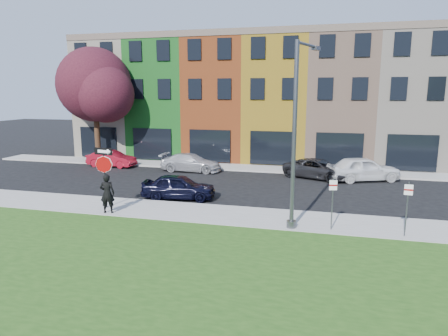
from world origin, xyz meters
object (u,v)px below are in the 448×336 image
(street_lamp, at_px, (296,136))
(man, at_px, (107,193))
(stop_sign, at_px, (104,165))
(sedan_near, at_px, (179,187))

(street_lamp, bearing_deg, man, -160.43)
(stop_sign, height_order, street_lamp, street_lamp)
(man, xyz_separation_m, sedan_near, (2.22, 3.60, -0.38))
(stop_sign, distance_m, man, 1.52)
(sedan_near, bearing_deg, stop_sign, 127.72)
(stop_sign, relative_size, street_lamp, 0.39)
(stop_sign, xyz_separation_m, street_lamp, (9.24, -0.56, 1.73))
(stop_sign, height_order, man, stop_sign)
(man, relative_size, street_lamp, 0.25)
(sedan_near, height_order, street_lamp, street_lamp)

